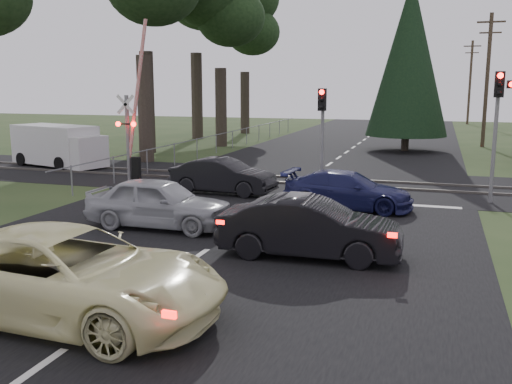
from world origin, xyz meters
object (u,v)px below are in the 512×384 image
at_px(traffic_signal_right, 499,111).
at_px(dark_hatchback, 310,228).
at_px(cream_coupe, 68,275).
at_px(crossing_signal, 132,135).
at_px(utility_pole_far, 470,81).
at_px(blue_sedan, 348,190).
at_px(traffic_signal_center, 322,120).
at_px(utility_pole_mid, 487,78).
at_px(white_van, 60,146).
at_px(dark_car_far, 223,176).
at_px(silver_car, 159,203).

relative_size(traffic_signal_right, dark_hatchback, 1.04).
bearing_deg(cream_coupe, crossing_signal, 27.15).
bearing_deg(utility_pole_far, blue_sedan, -96.90).
distance_m(utility_pole_far, dark_hatchback, 54.46).
distance_m(traffic_signal_center, cream_coupe, 14.96).
relative_size(traffic_signal_right, cream_coupe, 0.79).
distance_m(cream_coupe, blue_sedan, 11.53).
height_order(cream_coupe, blue_sedan, cream_coupe).
height_order(traffic_signal_right, utility_pole_mid, utility_pole_mid).
bearing_deg(white_van, utility_pole_mid, 54.69).
xyz_separation_m(utility_pole_far, dark_hatchback, (-5.83, -54.00, -3.98)).
relative_size(utility_pole_mid, white_van, 1.54).
xyz_separation_m(utility_pole_mid, dark_car_far, (-10.95, -21.67, -4.04)).
xyz_separation_m(traffic_signal_right, silver_car, (-9.83, -6.90, -2.56)).
bearing_deg(silver_car, traffic_signal_center, -22.32).
relative_size(traffic_signal_center, cream_coupe, 0.69).
height_order(utility_pole_far, silver_car, utility_pole_far).
xyz_separation_m(traffic_signal_right, dark_hatchback, (-4.88, -8.47, -2.57)).
bearing_deg(crossing_signal, utility_pole_far, 70.77).
bearing_deg(dark_car_far, utility_pole_mid, -22.57).
distance_m(traffic_signal_right, silver_car, 12.28).
distance_m(crossing_signal, utility_pole_mid, 25.78).
height_order(utility_pole_far, dark_car_far, utility_pole_far).
distance_m(cream_coupe, dark_hatchback, 6.08).
bearing_deg(cream_coupe, white_van, 38.59).
xyz_separation_m(dark_hatchback, blue_sedan, (0.02, 5.96, -0.10)).
distance_m(utility_pole_mid, dark_car_far, 24.61).
distance_m(traffic_signal_center, silver_car, 8.98).
bearing_deg(dark_car_far, dark_hatchback, -140.83).
height_order(cream_coupe, dark_car_far, cream_coupe).
height_order(utility_pole_mid, dark_car_far, utility_pole_mid).
distance_m(utility_pole_mid, utility_pole_far, 25.00).
relative_size(traffic_signal_right, traffic_signal_center, 1.15).
bearing_deg(traffic_signal_center, crossing_signal, -173.85).
height_order(silver_car, blue_sedan, silver_car).
bearing_deg(white_van, cream_coupe, -36.78).
relative_size(utility_pole_far, dark_hatchback, 1.99).
bearing_deg(crossing_signal, traffic_signal_right, -1.21).
distance_m(utility_pole_far, cream_coupe, 59.89).
distance_m(utility_pole_far, blue_sedan, 48.56).
relative_size(utility_pole_far, cream_coupe, 1.52).
relative_size(crossing_signal, cream_coupe, 1.18).
height_order(cream_coupe, white_van, white_van).
bearing_deg(dark_hatchback, utility_pole_far, -7.84).
relative_size(dark_hatchback, silver_car, 1.02).
bearing_deg(utility_pole_far, utility_pole_mid, -90.00).
relative_size(crossing_signal, utility_pole_mid, 0.77).
distance_m(cream_coupe, dark_car_far, 12.49).
bearing_deg(dark_hatchback, silver_car, 70.73).
bearing_deg(blue_sedan, traffic_signal_center, 28.41).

